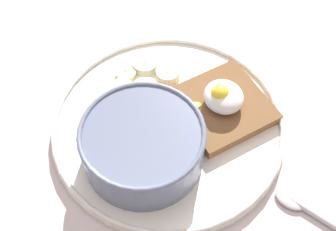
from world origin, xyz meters
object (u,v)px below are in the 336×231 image
object	(u,v)px
oatmeal_bowl	(143,145)
banana_slice_inner	(122,88)
banana_slice_front	(168,74)
spoon	(314,213)
toast_slice	(222,106)
banana_slice_right	(126,73)
poached_egg	(223,96)
banana_slice_back	(148,88)
banana_slice_left	(145,63)

from	to	relation	value
oatmeal_bowl	banana_slice_inner	distance (cm)	10.61
banana_slice_front	spoon	bearing A→B (deg)	-168.81
oatmeal_bowl	toast_slice	size ratio (longest dim) A/B	1.33
banana_slice_right	poached_egg	bearing A→B (deg)	-144.45
spoon	banana_slice_back	bearing A→B (deg)	18.86
banana_slice_left	banana_slice_right	bearing A→B (deg)	92.22
banana_slice_left	banana_slice_back	size ratio (longest dim) A/B	1.28
poached_egg	banana_slice_right	bearing A→B (deg)	35.55
banana_slice_front	banana_slice_inner	xyz separation A→B (cm)	(0.91, 6.21, -0.15)
poached_egg	banana_slice_right	distance (cm)	13.63
toast_slice	banana_slice_back	world-z (taller)	toast_slice
banana_slice_back	spoon	world-z (taller)	banana_slice_back
toast_slice	poached_egg	bearing A→B (deg)	76.37
poached_egg	banana_slice_left	size ratio (longest dim) A/B	1.58
banana_slice_back	banana_slice_inner	world-z (taller)	same
banana_slice_front	banana_slice_back	size ratio (longest dim) A/B	1.20
oatmeal_bowl	poached_egg	size ratio (longest dim) A/B	1.91
toast_slice	banana_slice_left	bearing A→B (deg)	24.33
banana_slice_front	banana_slice_back	distance (cm)	3.34
toast_slice	banana_slice_left	world-z (taller)	toast_slice
banana_slice_front	banana_slice_left	world-z (taller)	banana_slice_front
toast_slice	banana_slice_back	bearing A→B (deg)	41.58
banana_slice_back	banana_slice_left	bearing A→B (deg)	-22.08
spoon	banana_slice_front	bearing A→B (deg)	11.19
oatmeal_bowl	poached_egg	distance (cm)	11.55
oatmeal_bowl	spoon	xyz separation A→B (cm)	(-15.11, -13.18, -3.38)
toast_slice	spoon	distance (cm)	16.46
toast_slice	spoon	xyz separation A→B (cm)	(-16.32, -1.57, -1.44)
oatmeal_bowl	banana_slice_right	world-z (taller)	oatmeal_bowl
oatmeal_bowl	banana_slice_back	xyz separation A→B (cm)	(8.55, -5.10, -2.33)
banana_slice_right	banana_slice_inner	world-z (taller)	same
banana_slice_back	banana_slice_inner	xyz separation A→B (cm)	(1.58, 2.94, 0.02)
banana_slice_back	spoon	xyz separation A→B (cm)	(-23.66, -8.08, -1.05)
banana_slice_front	banana_slice_back	world-z (taller)	banana_slice_front
banana_slice_left	spoon	xyz separation A→B (cm)	(-27.38, -6.57, -1.17)
oatmeal_bowl	banana_slice_front	xyz separation A→B (cm)	(9.22, -8.37, -2.15)
banana_slice_right	spoon	size ratio (longest dim) A/B	0.30
toast_slice	banana_slice_back	distance (cm)	9.82
banana_slice_back	banana_slice_right	xyz separation A→B (cm)	(3.61, 1.42, 0.02)
poached_egg	banana_slice_inner	size ratio (longest dim) A/B	2.04
banana_slice_right	toast_slice	bearing A→B (deg)	-144.08
oatmeal_bowl	toast_slice	world-z (taller)	oatmeal_bowl
oatmeal_bowl	spoon	bearing A→B (deg)	-138.90
toast_slice	banana_slice_left	distance (cm)	12.14
poached_egg	spoon	world-z (taller)	poached_egg
banana_slice_right	banana_slice_inner	bearing A→B (deg)	143.14
banana_slice_inner	banana_slice_left	bearing A→B (deg)	-64.27
banana_slice_front	banana_slice_right	distance (cm)	5.53
banana_slice_left	banana_slice_right	distance (cm)	2.93
banana_slice_front	banana_slice_back	bearing A→B (deg)	101.60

